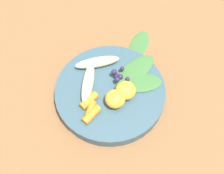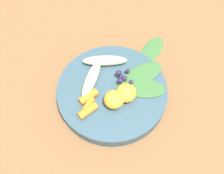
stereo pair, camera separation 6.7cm
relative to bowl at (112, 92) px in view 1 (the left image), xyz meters
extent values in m
plane|color=brown|center=(0.00, 0.00, -0.02)|extent=(2.40, 2.40, 0.00)
cylinder|color=#385666|center=(0.00, 0.00, 0.00)|extent=(0.28, 0.28, 0.03)
ellipsoid|color=beige|center=(0.01, 0.06, 0.03)|extent=(0.12, 0.04, 0.03)
ellipsoid|color=beige|center=(0.07, 0.03, 0.03)|extent=(0.05, 0.12, 0.03)
ellipsoid|color=#F4A833|center=(-0.02, -0.04, 0.03)|extent=(0.05, 0.05, 0.04)
ellipsoid|color=#F4A833|center=(-0.04, -0.01, 0.03)|extent=(0.05, 0.05, 0.04)
cylinder|color=orange|center=(-0.04, 0.05, 0.03)|extent=(0.05, 0.05, 0.02)
cylinder|color=orange|center=(-0.06, 0.05, 0.02)|extent=(0.05, 0.03, 0.02)
cylinder|color=orange|center=(-0.07, 0.04, 0.03)|extent=(0.05, 0.05, 0.02)
sphere|color=#2D234C|center=(0.03, -0.03, 0.02)|extent=(0.01, 0.01, 0.01)
sphere|color=#2D234C|center=(0.03, -0.04, 0.02)|extent=(0.01, 0.01, 0.01)
sphere|color=#2D234C|center=(0.04, -0.02, 0.02)|extent=(0.01, 0.01, 0.01)
sphere|color=#2D234C|center=(0.03, -0.02, 0.02)|extent=(0.01, 0.01, 0.01)
sphere|color=#2D234C|center=(0.04, -0.01, 0.03)|extent=(0.01, 0.01, 0.01)
sphere|color=#2D234C|center=(0.02, -0.02, 0.03)|extent=(0.01, 0.01, 0.01)
sphere|color=#2D234C|center=(0.05, -0.03, 0.03)|extent=(0.01, 0.01, 0.01)
ellipsoid|color=#3D7038|center=(0.02, -0.07, 0.02)|extent=(0.07, 0.12, 0.01)
ellipsoid|color=#3D7038|center=(0.05, -0.07, 0.02)|extent=(0.13, 0.14, 0.01)
ellipsoid|color=#3D7038|center=(0.17, -0.09, -0.01)|extent=(0.12, 0.09, 0.01)
camera|label=1|loc=(-0.34, 0.00, 0.60)|focal=43.21mm
camera|label=2|loc=(-0.34, -0.06, 0.60)|focal=43.21mm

